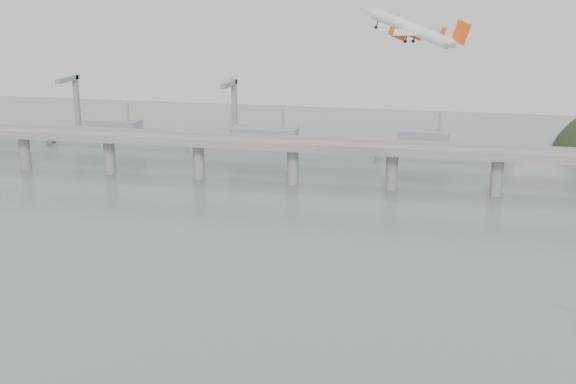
# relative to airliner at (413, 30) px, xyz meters

# --- Properties ---
(ground) EXTENTS (900.00, 900.00, 0.00)m
(ground) POSITION_rel_airliner_xyz_m (-33.66, -99.10, -83.39)
(ground) COLOR slate
(ground) RESTS_ON ground
(bridge) EXTENTS (800.00, 22.00, 23.90)m
(bridge) POSITION_rel_airliner_xyz_m (-34.81, 100.90, -65.74)
(bridge) COLOR gray
(bridge) RESTS_ON ground
(distant_fleet) EXTENTS (453.00, 60.90, 40.00)m
(distant_fleet) POSITION_rel_airliner_xyz_m (-189.01, 165.98, -77.17)
(distant_fleet) COLOR gray
(distant_fleet) RESTS_ON ground
(airliner) EXTENTS (38.30, 36.22, 15.32)m
(airliner) POSITION_rel_airliner_xyz_m (0.00, 0.00, 0.00)
(airliner) COLOR white
(airliner) RESTS_ON ground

